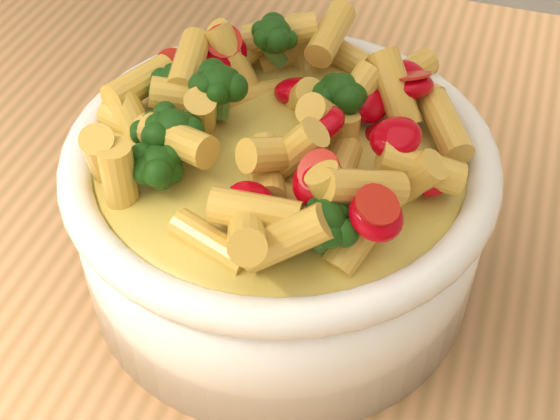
% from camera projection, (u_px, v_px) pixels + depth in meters
% --- Properties ---
extents(serving_bowl, '(0.23, 0.23, 0.10)m').
position_uv_depth(serving_bowl, '(280.00, 208.00, 0.43)').
color(serving_bowl, white).
rests_on(serving_bowl, table).
extents(pasta_salad, '(0.18, 0.18, 0.04)m').
position_uv_depth(pasta_salad, '(280.00, 122.00, 0.39)').
color(pasta_salad, '#ECB64A').
rests_on(pasta_salad, serving_bowl).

